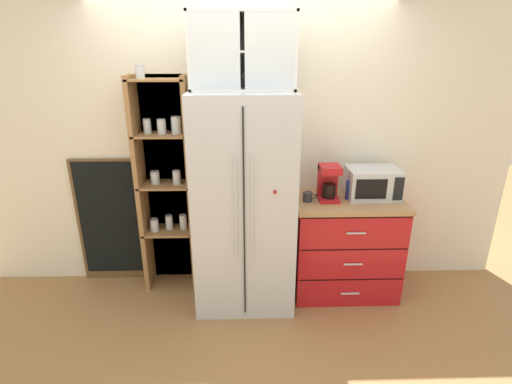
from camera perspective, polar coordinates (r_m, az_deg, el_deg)
ground_plane at (r=3.65m, az=-1.63°, el=-15.03°), size 10.64×10.64×0.00m
wall_back_cream at (r=3.49m, az=-1.84°, el=6.39°), size 4.95×0.10×2.55m
refrigerator at (r=3.21m, az=-1.78°, el=-1.55°), size 0.82×0.73×1.83m
pantry_shelf_column at (r=3.51m, az=-13.17°, el=1.48°), size 0.52×0.32×2.01m
counter_cabinet at (r=3.58m, az=13.14°, el=-7.80°), size 0.95×0.60×0.91m
microwave at (r=3.46m, az=17.04°, el=1.31°), size 0.44×0.33×0.26m
coffee_maker at (r=3.31m, az=10.82°, el=1.47°), size 0.17×0.20×0.31m
mug_charcoal at (r=3.27m, az=7.77°, el=-0.72°), size 0.11×0.08×0.08m
bottle_cobalt at (r=3.37m, az=13.86°, el=0.69°), size 0.07×0.07×0.25m
upper_cabinet at (r=3.03m, az=-2.04°, el=20.24°), size 0.79×0.32×0.56m
chalkboard_menu at (r=3.86m, az=-21.07°, el=-4.05°), size 0.60×0.04×1.21m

